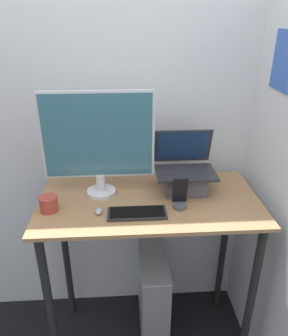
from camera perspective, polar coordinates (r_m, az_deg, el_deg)
The scene contains 9 objects.
wall_back at distance 1.95m, azimuth 0.08°, elevation 6.65°, with size 6.00×0.05×2.60m.
desk at distance 1.82m, azimuth 0.88°, elevation -10.79°, with size 1.14×0.60×1.05m.
laptop at distance 1.76m, azimuth 7.13°, elevation -1.28°, with size 0.31×0.25×0.32m.
monitor at distance 1.65m, azimuth -7.98°, elevation 4.47°, with size 0.56×0.15×0.55m.
keyboard at distance 1.58m, azimuth -1.21°, elevation -7.85°, with size 0.28×0.11×0.02m.
mouse at distance 1.60m, azimuth -7.90°, elevation -7.47°, with size 0.03×0.05×0.02m.
cell_phone at distance 1.63m, azimuth 6.28°, elevation -5.17°, with size 0.07×0.07×0.16m.
computer_tower at distance 2.27m, azimuth 1.53°, elevation -20.48°, with size 0.17×0.52×0.59m.
mug at distance 1.66m, azimuth -16.27°, elevation -5.99°, with size 0.09×0.09×0.08m.
Camera 1 is at (-0.12, -1.17, 1.93)m, focal length 35.00 mm.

